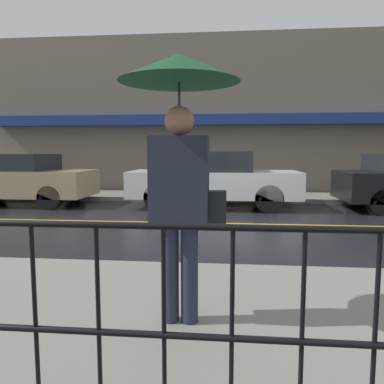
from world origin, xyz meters
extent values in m
plane|color=black|center=(0.00, 0.00, 0.00)|extent=(80.00, 80.00, 0.00)
cube|color=gray|center=(0.00, -4.79, 0.07)|extent=(28.00, 3.01, 0.13)
cube|color=gray|center=(0.00, 4.32, 0.07)|extent=(28.00, 2.07, 0.13)
cube|color=gold|center=(0.00, 0.00, 0.00)|extent=(25.20, 0.12, 0.01)
cube|color=#706656|center=(0.00, 5.51, 2.79)|extent=(28.00, 0.30, 5.57)
cube|color=navy|center=(0.00, 5.09, 2.60)|extent=(16.80, 0.55, 0.35)
cylinder|color=black|center=(0.00, -6.05, 1.16)|extent=(12.00, 0.04, 0.04)
cylinder|color=black|center=(0.00, -6.05, 0.60)|extent=(12.00, 0.04, 0.04)
cylinder|color=black|center=(-1.03, -6.05, 0.65)|extent=(0.02, 0.02, 1.03)
cylinder|color=black|center=(-0.69, -6.05, 0.65)|extent=(0.02, 0.02, 1.03)
cylinder|color=black|center=(-0.34, -6.05, 0.65)|extent=(0.02, 0.02, 1.03)
cylinder|color=black|center=(0.00, -6.05, 0.65)|extent=(0.02, 0.02, 1.03)
cylinder|color=black|center=(0.34, -6.05, 0.65)|extent=(0.02, 0.02, 1.03)
cylinder|color=black|center=(0.69, -6.05, 0.65)|extent=(0.02, 0.02, 1.03)
cylinder|color=#23283D|center=(-0.49, -4.91, 0.56)|extent=(0.14, 0.14, 0.85)
cylinder|color=#23283D|center=(-0.33, -4.91, 0.56)|extent=(0.14, 0.14, 0.85)
cube|color=#232838|center=(-0.41, -4.91, 1.31)|extent=(0.46, 0.27, 0.67)
sphere|color=tan|center=(-0.41, -4.91, 1.76)|extent=(0.23, 0.23, 0.23)
cylinder|color=#262628|center=(-0.41, -4.91, 1.69)|extent=(0.02, 0.02, 0.75)
cone|color=#144723|center=(-0.41, -4.91, 2.17)|extent=(0.95, 0.95, 0.21)
cube|color=black|center=(-0.16, -4.91, 1.07)|extent=(0.24, 0.12, 0.30)
cube|color=tan|center=(-5.98, 2.28, 0.63)|extent=(4.09, 1.78, 0.72)
cube|color=#1E2328|center=(-6.14, 2.28, 1.22)|extent=(2.13, 1.64, 0.46)
cylinder|color=black|center=(-4.71, 3.06, 0.32)|extent=(0.64, 0.22, 0.64)
cylinder|color=black|center=(-4.71, 1.50, 0.32)|extent=(0.64, 0.22, 0.64)
cube|color=silver|center=(-0.42, 2.28, 0.65)|extent=(4.53, 1.75, 0.70)
cube|color=#1E2328|center=(-0.61, 2.28, 1.26)|extent=(2.35, 1.61, 0.53)
cylinder|color=black|center=(0.98, 3.05, 0.36)|extent=(0.71, 0.22, 0.71)
cylinder|color=black|center=(0.98, 1.52, 0.36)|extent=(0.71, 0.22, 0.71)
cylinder|color=black|center=(-1.83, 3.05, 0.36)|extent=(0.71, 0.22, 0.71)
cylinder|color=black|center=(-1.83, 1.52, 0.36)|extent=(0.71, 0.22, 0.71)
cylinder|color=black|center=(3.64, 3.12, 0.31)|extent=(0.62, 0.22, 0.62)
cylinder|color=black|center=(3.64, 1.45, 0.31)|extent=(0.62, 0.22, 0.62)
camera|label=1|loc=(-0.02, -7.84, 1.53)|focal=35.00mm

